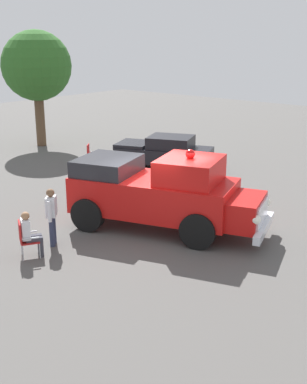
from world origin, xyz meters
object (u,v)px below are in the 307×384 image
(classic_hot_rod, at_px, (163,152))
(spectator_seated, at_px, (30,232))
(spectator_standing, at_px, (52,213))
(oak_tree_left, at_px, (37,66))
(lawn_chair_near_truck, at_px, (25,237))
(lawn_chair_by_car, at_px, (91,154))
(vintage_fire_truck, at_px, (161,192))

(classic_hot_rod, distance_m, spectator_seated, 10.26)
(spectator_standing, xyz_separation_m, oak_tree_left, (-8.33, -11.23, 3.23))
(classic_hot_rod, bearing_deg, spectator_standing, 19.34)
(lawn_chair_near_truck, relative_size, lawn_chair_by_car, 1.00)
(vintage_fire_truck, bearing_deg, oak_tree_left, -112.84)
(lawn_chair_near_truck, relative_size, spectator_standing, 0.61)
(lawn_chair_by_car, relative_size, oak_tree_left, 0.17)
(lawn_chair_by_car, bearing_deg, spectator_standing, 39.94)
(spectator_seated, bearing_deg, oak_tree_left, -128.97)
(lawn_chair_near_truck, relative_size, spectator_seated, 0.79)
(lawn_chair_near_truck, xyz_separation_m, spectator_standing, (-1.01, -0.11, 0.37))
(classic_hot_rod, relative_size, lawn_chair_by_car, 4.64)
(classic_hot_rod, bearing_deg, lawn_chair_by_car, -54.19)
(lawn_chair_by_car, bearing_deg, oak_tree_left, -104.69)
(lawn_chair_near_truck, bearing_deg, oak_tree_left, -129.48)
(spectator_standing, bearing_deg, spectator_seated, 11.06)
(classic_hot_rod, xyz_separation_m, spectator_standing, (8.83, 3.10, 0.22))
(lawn_chair_near_truck, bearing_deg, spectator_standing, -174.03)
(vintage_fire_truck, height_order, oak_tree_left, oak_tree_left)
(vintage_fire_truck, relative_size, lawn_chair_near_truck, 6.20)
(lawn_chair_near_truck, bearing_deg, vintage_fire_truck, 159.89)
(spectator_standing, height_order, oak_tree_left, oak_tree_left)
(spectator_seated, height_order, spectator_standing, spectator_standing)
(vintage_fire_truck, relative_size, spectator_seated, 4.91)
(spectator_seated, xyz_separation_m, spectator_standing, (-0.90, -0.18, 0.27))
(lawn_chair_by_car, distance_m, spectator_standing, 9.00)
(lawn_chair_near_truck, height_order, oak_tree_left, oak_tree_left)
(classic_hot_rod, xyz_separation_m, lawn_chair_by_car, (1.93, -2.68, -0.16))
(lawn_chair_near_truck, bearing_deg, classic_hot_rod, -161.96)
(classic_hot_rod, distance_m, lawn_chair_near_truck, 10.35)
(vintage_fire_truck, relative_size, lawn_chair_by_car, 6.20)
(vintage_fire_truck, height_order, classic_hot_rod, vintage_fire_truck)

